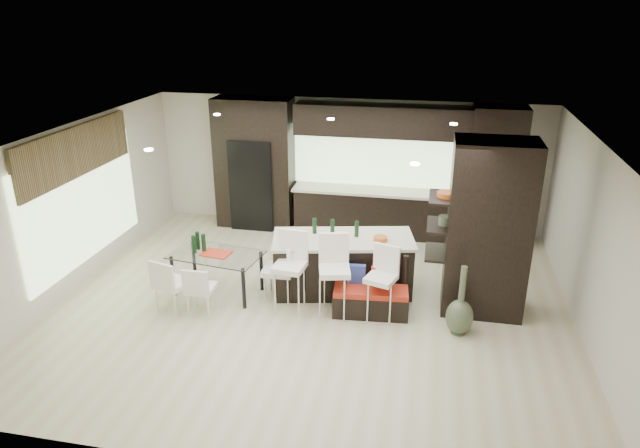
% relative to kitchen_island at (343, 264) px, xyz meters
% --- Properties ---
extents(ground, '(8.00, 8.00, 0.00)m').
position_rel_kitchen_island_xyz_m(ground, '(-0.39, -0.58, -0.47)').
color(ground, '#C4BB96').
rests_on(ground, ground).
extents(back_wall, '(8.00, 0.02, 2.70)m').
position_rel_kitchen_island_xyz_m(back_wall, '(-0.39, 2.92, 0.88)').
color(back_wall, beige).
rests_on(back_wall, ground).
extents(left_wall, '(0.02, 7.00, 2.70)m').
position_rel_kitchen_island_xyz_m(left_wall, '(-4.39, -0.58, 0.88)').
color(left_wall, beige).
rests_on(left_wall, ground).
extents(right_wall, '(0.02, 7.00, 2.70)m').
position_rel_kitchen_island_xyz_m(right_wall, '(3.61, -0.58, 0.88)').
color(right_wall, beige).
rests_on(right_wall, ground).
extents(ceiling, '(8.00, 7.00, 0.02)m').
position_rel_kitchen_island_xyz_m(ceiling, '(-0.39, -0.58, 2.23)').
color(ceiling, white).
rests_on(ceiling, ground).
extents(window_left, '(0.04, 3.20, 1.90)m').
position_rel_kitchen_island_xyz_m(window_left, '(-4.35, -0.38, 0.88)').
color(window_left, '#B2D199').
rests_on(window_left, left_wall).
extents(window_back, '(3.40, 0.04, 1.20)m').
position_rel_kitchen_island_xyz_m(window_back, '(0.21, 2.88, 1.08)').
color(window_back, '#B2D199').
rests_on(window_back, back_wall).
extents(stone_accent, '(0.08, 3.00, 0.80)m').
position_rel_kitchen_island_xyz_m(stone_accent, '(-4.32, -0.38, 1.78)').
color(stone_accent, brown).
rests_on(stone_accent, left_wall).
extents(ceiling_spots, '(4.00, 3.00, 0.02)m').
position_rel_kitchen_island_xyz_m(ceiling_spots, '(-0.39, -0.33, 2.21)').
color(ceiling_spots, white).
rests_on(ceiling_spots, ceiling).
extents(back_cabinetry, '(6.80, 0.68, 2.70)m').
position_rel_kitchen_island_xyz_m(back_cabinetry, '(0.11, 2.59, 0.88)').
color(back_cabinetry, black).
rests_on(back_cabinetry, ground).
extents(refrigerator, '(0.90, 0.68, 1.90)m').
position_rel_kitchen_island_xyz_m(refrigerator, '(-2.29, 2.54, 0.48)').
color(refrigerator, black).
rests_on(refrigerator, ground).
extents(partition_column, '(1.20, 0.80, 2.70)m').
position_rel_kitchen_island_xyz_m(partition_column, '(2.21, -0.18, 0.88)').
color(partition_column, black).
rests_on(partition_column, ground).
extents(kitchen_island, '(2.43, 1.44, 0.95)m').
position_rel_kitchen_island_xyz_m(kitchen_island, '(0.00, 0.00, 0.00)').
color(kitchen_island, black).
rests_on(kitchen_island, ground).
extents(stool_left, '(0.50, 0.50, 1.03)m').
position_rel_kitchen_island_xyz_m(stool_left, '(-0.70, -0.82, 0.04)').
color(stool_left, white).
rests_on(stool_left, ground).
extents(stool_mid, '(0.55, 0.55, 1.03)m').
position_rel_kitchen_island_xyz_m(stool_mid, '(0.00, -0.82, 0.04)').
color(stool_mid, white).
rests_on(stool_mid, ground).
extents(stool_right, '(0.52, 0.52, 0.93)m').
position_rel_kitchen_island_xyz_m(stool_right, '(0.70, -0.79, -0.01)').
color(stool_right, white).
rests_on(stool_right, ground).
extents(bench, '(1.18, 0.54, 0.44)m').
position_rel_kitchen_island_xyz_m(bench, '(0.55, -0.70, -0.25)').
color(bench, black).
rests_on(bench, ground).
extents(floor_vase, '(0.42, 0.42, 1.08)m').
position_rel_kitchen_island_xyz_m(floor_vase, '(1.87, -0.97, 0.06)').
color(floor_vase, '#45523B').
rests_on(floor_vase, ground).
extents(dining_table, '(1.54, 1.01, 0.69)m').
position_rel_kitchen_island_xyz_m(dining_table, '(-2.00, -0.49, -0.13)').
color(dining_table, white).
rests_on(dining_table, ground).
extents(chair_near, '(0.41, 0.41, 0.76)m').
position_rel_kitchen_island_xyz_m(chair_near, '(-2.00, -1.18, -0.10)').
color(chair_near, white).
rests_on(chair_near, ground).
extents(chair_far, '(0.56, 0.56, 0.84)m').
position_rel_kitchen_island_xyz_m(chair_far, '(-2.45, -1.20, -0.05)').
color(chair_far, white).
rests_on(chair_far, ground).
extents(chair_end, '(0.50, 0.50, 0.89)m').
position_rel_kitchen_island_xyz_m(chair_end, '(-0.96, -0.49, -0.03)').
color(chair_end, white).
rests_on(chair_end, ground).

